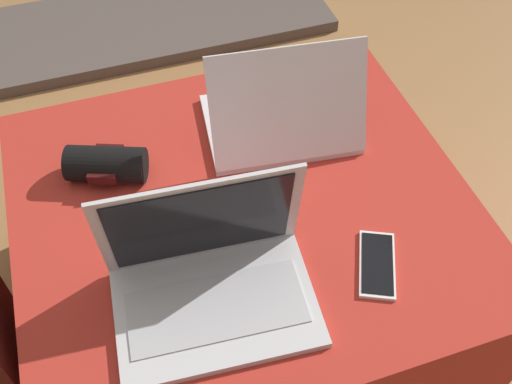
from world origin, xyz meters
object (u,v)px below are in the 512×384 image
Objects in this scene: laptop_near at (211,278)px; cell_phone at (377,264)px; laptop_far at (282,118)px; wrist_brace at (106,164)px.

laptop_near reaches higher than cell_phone.
laptop_near is 0.43m from laptop_far.
laptop_far is at bearing 0.48° from wrist_brace.
laptop_far is (0.26, 0.34, -0.00)m from laptop_near.
wrist_brace is at bearing 115.56° from laptop_near.
laptop_far reaches higher than wrist_brace.
laptop_near is 2.32× the size of cell_phone.
wrist_brace is at bearing 164.18° from cell_phone.
laptop_near reaches higher than laptop_far.
cell_phone is at bearing 104.25° from laptop_far.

